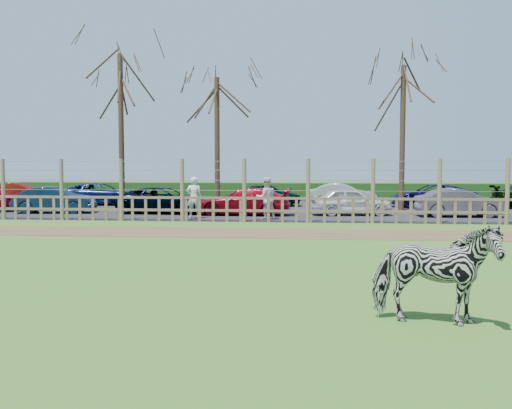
# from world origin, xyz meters

# --- Properties ---
(ground) EXTENTS (120.00, 120.00, 0.00)m
(ground) POSITION_xyz_m (0.00, 0.00, 0.00)
(ground) COLOR #558A3A
(ground) RESTS_ON ground
(dirt_strip) EXTENTS (34.00, 2.80, 0.01)m
(dirt_strip) POSITION_xyz_m (0.00, 4.50, 0.01)
(dirt_strip) COLOR brown
(dirt_strip) RESTS_ON ground
(asphalt) EXTENTS (44.00, 13.00, 0.04)m
(asphalt) POSITION_xyz_m (0.00, 14.50, 0.02)
(asphalt) COLOR #232326
(asphalt) RESTS_ON ground
(hedge) EXTENTS (46.00, 2.00, 1.10)m
(hedge) POSITION_xyz_m (0.00, 21.50, 0.55)
(hedge) COLOR #1E4716
(hedge) RESTS_ON ground
(fence) EXTENTS (30.16, 0.16, 2.50)m
(fence) POSITION_xyz_m (0.00, 8.00, 0.80)
(fence) COLOR brown
(fence) RESTS_ON ground
(tree_left) EXTENTS (4.80, 4.80, 7.88)m
(tree_left) POSITION_xyz_m (-6.50, 12.50, 5.62)
(tree_left) COLOR #3D2B1E
(tree_left) RESTS_ON ground
(tree_mid) EXTENTS (4.80, 4.80, 6.83)m
(tree_mid) POSITION_xyz_m (-2.00, 13.50, 4.87)
(tree_mid) COLOR #3D2B1E
(tree_mid) RESTS_ON ground
(tree_right) EXTENTS (4.80, 4.80, 7.35)m
(tree_right) POSITION_xyz_m (7.00, 14.00, 5.24)
(tree_right) COLOR #3D2B1E
(tree_right) RESTS_ON ground
(zebra) EXTENTS (1.86, 1.05, 1.49)m
(zebra) POSITION_xyz_m (4.41, -6.00, 0.74)
(zebra) COLOR gray
(zebra) RESTS_ON ground
(visitor_a) EXTENTS (0.69, 0.52, 1.72)m
(visitor_a) POSITION_xyz_m (-2.21, 8.89, 0.90)
(visitor_a) COLOR silver
(visitor_a) RESTS_ON asphalt
(visitor_b) EXTENTS (0.99, 0.86, 1.72)m
(visitor_b) POSITION_xyz_m (0.80, 8.83, 0.90)
(visitor_b) COLOR silver
(visitor_b) RESTS_ON asphalt
(crow) EXTENTS (0.29, 0.22, 0.24)m
(crow) POSITION_xyz_m (8.20, 3.27, 0.12)
(crow) COLOR black
(crow) RESTS_ON ground
(car_1) EXTENTS (3.77, 1.70, 1.20)m
(car_1) POSITION_xyz_m (-9.16, 10.84, 0.64)
(car_1) COLOR #0E2443
(car_1) RESTS_ON asphalt
(car_2) EXTENTS (4.43, 2.24, 1.20)m
(car_2) POSITION_xyz_m (-4.09, 11.18, 0.64)
(car_2) COLOR black
(car_2) RESTS_ON asphalt
(car_3) EXTENTS (4.18, 1.80, 1.20)m
(car_3) POSITION_xyz_m (-0.34, 10.65, 0.64)
(car_3) COLOR maroon
(car_3) RESTS_ON asphalt
(car_4) EXTENTS (3.66, 1.81, 1.20)m
(car_4) POSITION_xyz_m (4.37, 11.03, 0.64)
(car_4) COLOR silver
(car_4) RESTS_ON asphalt
(car_5) EXTENTS (3.70, 1.44, 1.20)m
(car_5) POSITION_xyz_m (8.95, 10.72, 0.64)
(car_5) COLOR #5E5264
(car_5) RESTS_ON asphalt
(car_7) EXTENTS (3.77, 1.73, 1.20)m
(car_7) POSITION_xyz_m (-13.56, 15.90, 0.64)
(car_7) COLOR maroon
(car_7) RESTS_ON asphalt
(car_8) EXTENTS (4.50, 2.44, 1.20)m
(car_8) POSITION_xyz_m (-8.94, 16.00, 0.64)
(car_8) COLOR #0D174D
(car_8) RESTS_ON asphalt
(car_10) EXTENTS (3.56, 1.52, 1.20)m
(car_10) POSITION_xyz_m (0.33, 16.07, 0.64)
(car_10) COLOR black
(car_10) RESTS_ON asphalt
(car_11) EXTENTS (3.69, 1.43, 1.20)m
(car_11) POSITION_xyz_m (4.27, 16.31, 0.64)
(car_11) COLOR beige
(car_11) RESTS_ON asphalt
(car_12) EXTENTS (4.37, 2.11, 1.20)m
(car_12) POSITION_xyz_m (8.88, 16.03, 0.64)
(car_12) COLOR #161045
(car_12) RESTS_ON asphalt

